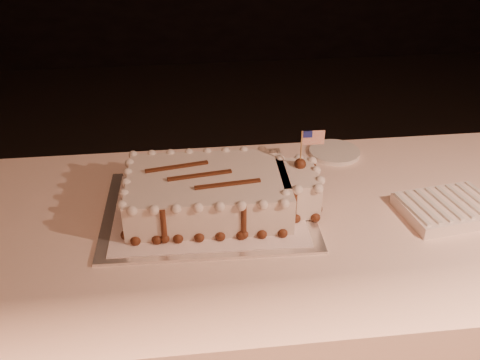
{
  "coord_description": "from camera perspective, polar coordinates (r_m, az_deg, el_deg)",
  "views": [
    {
      "loc": [
        -0.44,
        -0.47,
        1.52
      ],
      "look_at": [
        -0.31,
        0.65,
        0.84
      ],
      "focal_mm": 40.0,
      "sensor_mm": 36.0,
      "label": 1
    }
  ],
  "objects": [
    {
      "name": "sheet_cake",
      "position": [
        1.33,
        -2.24,
        -1.25
      ],
      "size": [
        0.5,
        0.3,
        0.2
      ],
      "color": "silver",
      "rests_on": "doily"
    },
    {
      "name": "banquet_table",
      "position": [
        1.63,
        11.46,
        -14.37
      ],
      "size": [
        2.4,
        0.8,
        0.75
      ],
      "primitive_type": "cube",
      "color": "#FFDAC5",
      "rests_on": "ground"
    },
    {
      "name": "side_plate",
      "position": [
        1.64,
        10.05,
        2.95
      ],
      "size": [
        0.15,
        0.15,
        0.01
      ],
      "primitive_type": "cylinder",
      "color": "white",
      "rests_on": "banquet_table"
    },
    {
      "name": "doily",
      "position": [
        1.36,
        -3.37,
        -3.02
      ],
      "size": [
        0.48,
        0.37,
        0.0
      ],
      "primitive_type": "cube",
      "rotation": [
        0.0,
        0.0,
        -0.03
      ],
      "color": "white",
      "rests_on": "cake_board"
    },
    {
      "name": "napkin_stack",
      "position": [
        1.44,
        21.29,
        -2.84
      ],
      "size": [
        0.25,
        0.2,
        0.04
      ],
      "color": "white",
      "rests_on": "banquet_table"
    },
    {
      "name": "cake_board",
      "position": [
        1.36,
        -3.36,
        -3.2
      ],
      "size": [
        0.54,
        0.41,
        0.01
      ],
      "primitive_type": "cube",
      "rotation": [
        0.0,
        0.0,
        -0.03
      ],
      "color": "white",
      "rests_on": "banquet_table"
    }
  ]
}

